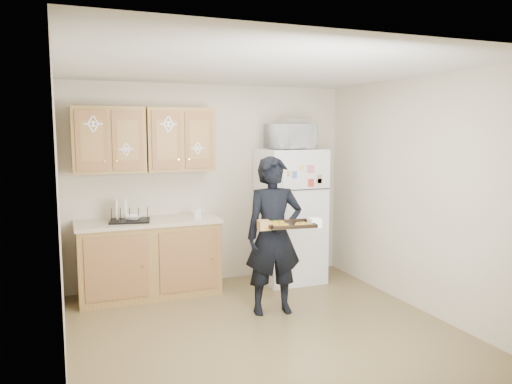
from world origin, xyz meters
The scene contains 22 objects.
floor centered at (0.00, 0.00, 0.00)m, with size 3.60×3.60×0.00m, color brown.
ceiling centered at (0.00, 0.00, 2.50)m, with size 3.60×3.60×0.00m, color silver.
wall_back centered at (0.00, 1.80, 1.25)m, with size 3.60×0.04×2.50m, color beige.
wall_front centered at (0.00, -1.80, 1.25)m, with size 3.60×0.04×2.50m, color beige.
wall_left centered at (-1.80, 0.00, 1.25)m, with size 0.04×3.60×2.50m, color beige.
wall_right centered at (1.80, 0.00, 1.25)m, with size 0.04×3.60×2.50m, color beige.
refrigerator centered at (0.95, 1.43, 0.85)m, with size 0.75×0.70×1.70m, color white.
base_cabinet centered at (-0.85, 1.48, 0.43)m, with size 1.60×0.60×0.86m, color brown.
countertop centered at (-0.85, 1.48, 0.88)m, with size 1.64×0.64×0.04m, color beige.
upper_cab_left centered at (-1.25, 1.61, 1.83)m, with size 0.80×0.33×0.75m, color brown.
upper_cab_right centered at (-0.43, 1.61, 1.83)m, with size 0.80×0.33×0.75m, color brown.
cereal_box centered at (1.47, 1.67, 0.16)m, with size 0.20×0.07×0.32m, color gold.
person centered at (0.29, 0.44, 0.83)m, with size 0.61×0.40×1.67m, color black.
baking_tray centered at (0.33, 0.14, 1.00)m, with size 0.47×0.34×0.04m, color black.
pizza_front_left centered at (0.21, 0.08, 1.02)m, with size 0.16×0.16×0.02m, color orange.
pizza_front_right centered at (0.43, 0.05, 1.02)m, with size 0.16×0.16×0.02m, color orange.
pizza_back_left centered at (0.23, 0.23, 1.02)m, with size 0.16×0.16×0.02m, color orange.
microwave centered at (0.92, 1.38, 1.86)m, with size 0.56×0.38×0.31m, color white.
foil_pan centered at (0.98, 1.41, 2.04)m, with size 0.30×0.21×0.06m, color #B4B3BA.
dish_rack centered at (-1.06, 1.46, 0.99)m, with size 0.45×0.33×0.18m, color black.
bowl centered at (-1.02, 1.46, 0.95)m, with size 0.19×0.19×0.05m, color white.
soap_bottle centered at (-0.28, 1.36, 0.99)m, with size 0.08×0.08×0.17m, color white.
Camera 1 is at (-1.78, -4.28, 1.94)m, focal length 35.00 mm.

